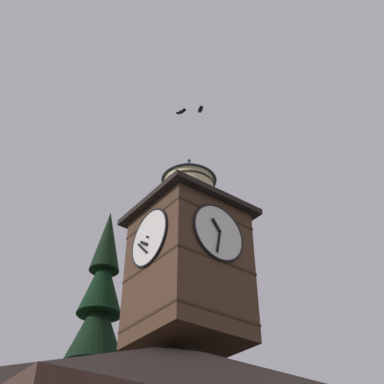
{
  "coord_description": "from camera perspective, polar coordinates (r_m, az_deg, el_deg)",
  "views": [
    {
      "loc": [
        12.27,
        12.79,
        1.45
      ],
      "look_at": [
        1.12,
        -1.92,
        15.12
      ],
      "focal_mm": 47.05,
      "sensor_mm": 36.0,
      "label": 1
    }
  ],
  "objects": [
    {
      "name": "flying_bird_high",
      "position": [
        24.47,
        -1.25,
        9.07
      ],
      "size": [
        0.33,
        0.55,
        0.13
      ],
      "color": "black"
    },
    {
      "name": "clock_tower",
      "position": [
        20.92,
        -0.4,
        -7.46
      ],
      "size": [
        4.54,
        4.54,
        9.07
      ],
      "color": "#4C3323",
      "rests_on": "building_main"
    },
    {
      "name": "flying_bird_low",
      "position": [
        26.03,
        0.97,
        9.36
      ],
      "size": [
        0.34,
        0.49,
        0.14
      ],
      "color": "black"
    }
  ]
}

